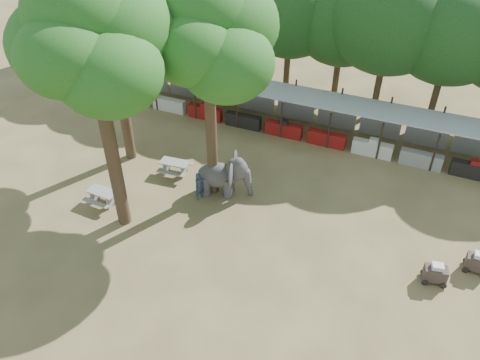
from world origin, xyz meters
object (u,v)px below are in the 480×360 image
at_px(yard_tree_left, 109,18).
at_px(cart_back, 478,262).
at_px(elephant, 224,175).
at_px(handler, 199,186).
at_px(cart_front, 435,273).
at_px(yard_tree_back, 206,35).
at_px(yard_tree_center, 90,40).
at_px(picnic_table_near, 103,195).
at_px(picnic_table_far, 175,166).

height_order(yard_tree_left, cart_back, yard_tree_left).
xyz_separation_m(elephant, cart_back, (12.59, -0.62, -0.65)).
bearing_deg(handler, yard_tree_left, 91.89).
height_order(elephant, cart_front, elephant).
bearing_deg(yard_tree_back, yard_tree_center, -126.86).
bearing_deg(cart_front, handler, 164.63).
height_order(yard_tree_back, picnic_table_near, yard_tree_back).
relative_size(yard_tree_back, cart_back, 10.61).
xyz_separation_m(picnic_table_near, cart_front, (16.38, 1.35, -0.01)).
relative_size(picnic_table_far, cart_front, 1.54).
bearing_deg(cart_front, yard_tree_center, 176.80).
xyz_separation_m(yard_tree_left, elephant, (6.76, -1.11, -7.04)).
height_order(yard_tree_left, elephant, yard_tree_left).
relative_size(yard_tree_back, picnic_table_far, 6.44).
xyz_separation_m(yard_tree_center, picnic_table_near, (-1.67, 0.54, -8.69)).
xyz_separation_m(handler, cart_front, (11.93, -1.02, -0.30)).
distance_m(yard_tree_left, elephant, 9.82).
xyz_separation_m(elephant, cart_front, (10.94, -2.01, -0.66)).
bearing_deg(elephant, cart_back, -17.12).
height_order(yard_tree_left, picnic_table_near, yard_tree_left).
bearing_deg(yard_tree_center, yard_tree_back, 53.14).
height_order(yard_tree_center, picnic_table_far, yard_tree_center).
height_order(cart_front, cart_back, cart_back).
height_order(yard_tree_left, cart_front, yard_tree_left).
distance_m(yard_tree_center, handler, 9.31).
xyz_separation_m(cart_front, cart_back, (1.64, 1.39, 0.01)).
relative_size(picnic_table_near, cart_front, 1.44).
height_order(yard_tree_center, handler, yard_tree_center).
bearing_deg(picnic_table_near, yard_tree_back, 39.61).
bearing_deg(cart_front, yard_tree_left, 159.51).
distance_m(yard_tree_left, yard_tree_center, 5.92).
xyz_separation_m(yard_tree_center, yard_tree_back, (3.00, 4.00, -0.67)).
bearing_deg(yard_tree_center, cart_back, 11.33).
distance_m(yard_tree_back, picnic_table_far, 8.41).
relative_size(elephant, picnic_table_near, 1.89).
distance_m(yard_tree_center, elephant, 9.70).
relative_size(yard_tree_left, cart_front, 9.59).
xyz_separation_m(picnic_table_far, cart_back, (15.89, -1.06, -0.03)).
bearing_deg(picnic_table_near, picnic_table_far, 63.71).
height_order(yard_tree_left, picnic_table_far, yard_tree_left).
height_order(yard_tree_back, elephant, yard_tree_back).
bearing_deg(handler, yard_tree_back, 10.52).
height_order(yard_tree_back, cart_back, yard_tree_back).
bearing_deg(picnic_table_near, elephant, 34.76).
bearing_deg(yard_tree_back, cart_back, -3.11).
relative_size(yard_tree_left, elephant, 3.53).
height_order(yard_tree_left, yard_tree_center, yard_tree_center).
relative_size(handler, cart_front, 1.40).
bearing_deg(cart_front, yard_tree_back, 159.25).
bearing_deg(cart_front, picnic_table_near, 174.20).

